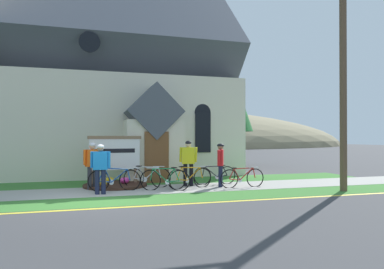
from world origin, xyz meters
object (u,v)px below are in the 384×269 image
Objects in this scene: bicycle_orange at (165,180)px; roadside_conifer at (220,83)px; bicycle_white at (242,178)px; cyclist_in_yellow_jersey at (221,162)px; bicycle_yellow at (147,177)px; bicycle_red at (190,178)px; utility_pole at (341,40)px; bicycle_green at (114,180)px; church_sign at (115,154)px; cyclist_in_blue_jersey at (100,165)px; bicycle_black at (215,175)px; cyclist_in_green_jersey at (92,162)px; cyclist_in_red_jersey at (188,159)px.

bicycle_orange is 0.19× the size of roadside_conifer.
cyclist_in_yellow_jersey is at bearing 154.99° from bicycle_white.
bicycle_yellow is 1.01m from bicycle_orange.
utility_pole is (4.86, -2.09, 4.84)m from bicycle_red.
bicycle_green is at bearing -128.74° from roadside_conifer.
utility_pole is (7.43, -3.66, 4.01)m from church_sign.
roadside_conifer reaches higher than cyclist_in_yellow_jersey.
bicycle_orange is 2.28m from cyclist_in_blue_jersey.
bicycle_green reaches higher than bicycle_yellow.
bicycle_white is (2.90, -0.06, -0.02)m from bicycle_orange.
utility_pole is at bearing -17.42° from bicycle_orange.
bicycle_white is at bearing 148.92° from utility_pole.
bicycle_orange is 0.17× the size of utility_pole.
bicycle_white is (4.61, -0.47, -0.02)m from bicycle_green.
bicycle_yellow is 1.05× the size of cyclist_in_blue_jersey.
utility_pole is at bearing -89.35° from roadside_conifer.
bicycle_green is 0.99m from cyclist_in_blue_jersey.
cyclist_in_yellow_jersey is at bearing -12.81° from bicycle_yellow.
bicycle_black is 1.01× the size of bicycle_red.
cyclist_in_green_jersey reaches higher than bicycle_white.
roadside_conifer is at bearing 62.35° from cyclist_in_red_jersey.
church_sign is 4.01m from bicycle_black.
roadside_conifer is (4.63, 8.83, 4.46)m from cyclist_in_red_jersey.
bicycle_green is at bearing -171.68° from cyclist_in_red_jersey.
bicycle_yellow is (1.11, -0.95, -0.83)m from church_sign.
bicycle_red reaches higher than bicycle_orange.
cyclist_in_blue_jersey is (-0.48, -0.65, 0.56)m from bicycle_green.
bicycle_white is at bearing -15.57° from bicycle_yellow.
bicycle_yellow is 2.12m from cyclist_in_blue_jersey.
cyclist_in_red_jersey is at bearing 154.27° from bicycle_white.
bicycle_black is 6.69m from utility_pole.
cyclist_in_blue_jersey is 0.19× the size of roadside_conifer.
bicycle_black is 1.03× the size of cyclist_in_red_jersey.
cyclist_in_yellow_jersey is 0.19× the size of roadside_conifer.
cyclist_in_yellow_jersey is at bearing -8.49° from cyclist_in_green_jersey.
bicycle_orange is at bearing 178.72° from bicycle_white.
cyclist_in_blue_jersey reaches higher than cyclist_in_yellow_jersey.
bicycle_yellow is 0.18× the size of utility_pole.
bicycle_green is 1.10× the size of cyclist_in_blue_jersey.
cyclist_in_blue_jersey is at bearing -162.04° from cyclist_in_red_jersey.
bicycle_white is 1.06× the size of cyclist_in_green_jersey.
bicycle_orange is 12.31m from roadside_conifer.
cyclist_in_yellow_jersey is at bearing -94.75° from bicycle_black.
church_sign reaches higher than cyclist_in_red_jersey.
cyclist_in_red_jersey is 0.20× the size of roadside_conifer.
bicycle_white is 5.14m from cyclist_in_blue_jersey.
cyclist_in_red_jersey reaches higher than bicycle_red.
bicycle_orange is 7.80m from utility_pole.
cyclist_in_green_jersey is at bearing -133.17° from roadside_conifer.
cyclist_in_green_jersey is (-0.73, 0.55, 0.59)m from bicycle_green.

